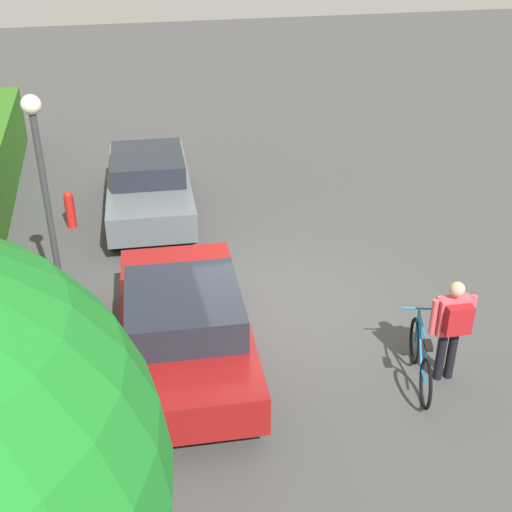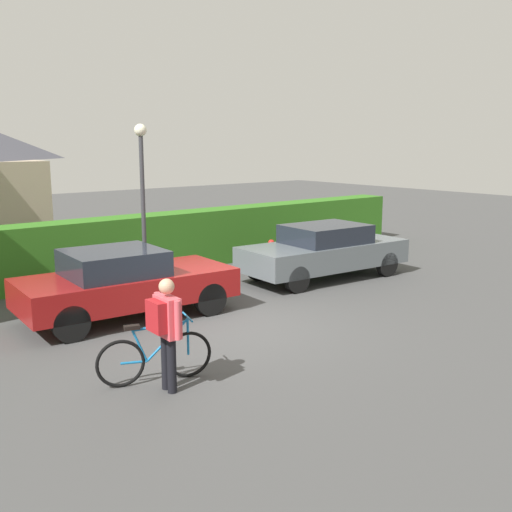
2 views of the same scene
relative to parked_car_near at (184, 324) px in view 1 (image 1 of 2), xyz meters
The scene contains 7 objects.
ground_plane 2.21m from the parked_car_near, 55.08° to the right, with size 60.00×60.00×0.00m, color #434343.
parked_car_near is the anchor object (origin of this frame).
parked_car_far 5.55m from the parked_car_near, ahead, with size 4.49×2.00×1.37m.
bicycle 3.43m from the parked_car_near, 109.82° to the right, with size 1.64×0.66×0.94m.
person_rider 3.81m from the parked_car_near, 108.40° to the right, with size 0.36×0.66×1.61m.
street_lamp 2.88m from the parked_car_near, 50.86° to the left, with size 0.28×0.28×3.82m.
fire_hydrant 5.53m from the parked_car_near, 17.97° to the left, with size 0.20×0.20×0.81m.
Camera 1 is at (-9.15, 2.52, 6.17)m, focal length 46.26 mm.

